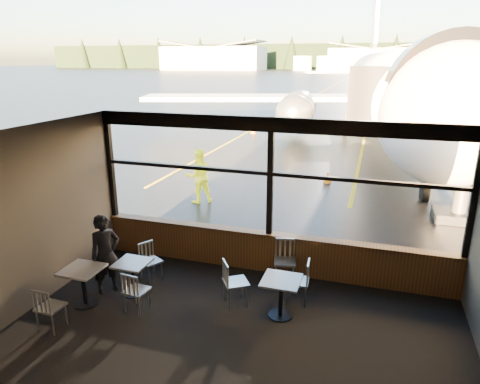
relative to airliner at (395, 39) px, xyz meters
The scene contains 31 objects.
ground_plane 101.05m from the airliner, 91.54° to the left, with size 520.00×520.00×0.00m, color black.
carpet_floor 23.05m from the airliner, 96.98° to the right, with size 8.00×6.00×0.01m, color black.
ceiling 22.43m from the airliner, 96.98° to the right, with size 8.00×6.00×0.04m, color #38332D.
wall_left 23.49m from the airliner, 106.86° to the right, with size 0.04×6.00×3.50m, color #49433A.
window_sill 20.06m from the airliner, 98.06° to the right, with size 8.00×0.28×0.90m, color #523318.
window_header 19.49m from the airliner, 98.06° to the right, with size 8.00×0.18×0.30m, color black.
mullion_left 20.59m from the airliner, 109.18° to the right, with size 0.12×0.12×2.60m, color black.
mullion_centre 19.67m from the airliner, 98.06° to the right, with size 0.12×0.12×2.60m, color black.
mullion_right 19.52m from the airliner, 86.30° to the right, with size 0.12×0.12×2.60m, color black.
window_transom 19.65m from the airliner, 98.06° to the right, with size 8.00×0.10×0.08m, color black.
airliner is the anchor object (origin of this frame).
jet_bridge 14.13m from the airliner, 86.28° to the right, with size 8.38×10.24×4.47m, color #272729, non-canonical shape.
cafe_table_near 21.63m from the airliner, 95.64° to the right, with size 0.70×0.70×0.77m, color gray, non-canonical shape.
cafe_table_mid 22.25m from the airliner, 103.67° to the right, with size 0.66×0.66×0.72m, color gray, non-canonical shape.
cafe_table_left 23.02m from the airliner, 105.06° to the right, with size 0.71×0.71×0.78m, color #A7A099, non-canonical shape.
chair_near_e 21.03m from the airliner, 95.22° to the right, with size 0.49×0.49×0.91m, color beige, non-canonical shape.
chair_near_w 21.59m from the airliner, 98.20° to the right, with size 0.52×0.52×0.95m, color #ACA69B, non-canonical shape.
chair_near_n 20.38m from the airliner, 96.58° to the right, with size 0.52×0.52×0.95m, color #B3ADA1, non-canonical shape.
chair_mid_s 22.65m from the airliner, 102.34° to the right, with size 0.47×0.47×0.87m, color beige, non-canonical shape.
chair_mid_w 21.60m from the airliner, 104.02° to the right, with size 0.46×0.46×0.84m, color beige, non-canonical shape.
chair_left_s 23.83m from the airliner, 104.64° to the right, with size 0.47×0.47×0.87m, color #B8B4A6, non-canonical shape.
passenger 22.33m from the airliner, 105.11° to the right, with size 0.61×0.40×1.68m, color black.
ground_crew 16.96m from the airliner, 112.22° to the right, with size 0.89×0.69×1.83m, color #BFF219.
cone_nose 12.82m from the airliner, 101.30° to the right, with size 0.32×0.32×0.44m, color #F74907.
cone_wing 9.96m from the airliner, behind, with size 0.36×0.36×0.50m, color orange.
hangar_left 176.52m from the airliner, 114.33° to the left, with size 45.00×18.00×11.00m, color silver, non-canonical shape.
hangar_mid 165.88m from the airliner, 90.94° to the left, with size 38.00×15.00×10.00m, color silver, non-canonical shape.
fuel_tank_a 166.13m from the airliner, 101.36° to the left, with size 8.00×8.00×6.00m, color silver.
fuel_tank_b 164.45m from the airliner, 97.94° to the left, with size 8.00×8.00×6.00m, color silver.
fuel_tank_c 163.37m from the airliner, 94.46° to the left, with size 8.00×8.00×6.00m, color silver.
treeline 190.87m from the airliner, 90.81° to the left, with size 360.00×3.00×12.00m, color black.
Camera 1 is at (2.04, -8.62, 4.64)m, focal length 32.00 mm.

